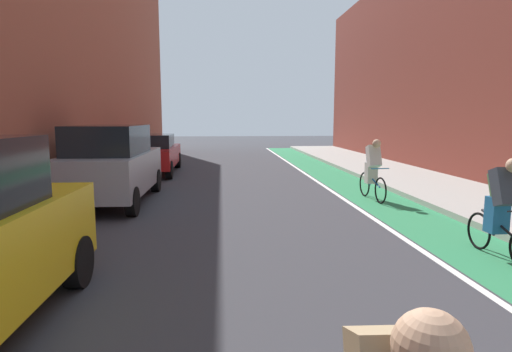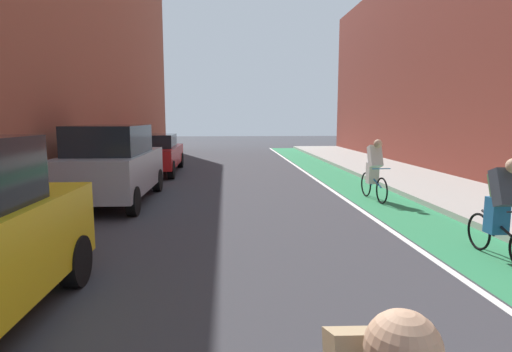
{
  "view_description": "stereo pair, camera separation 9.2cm",
  "coord_description": "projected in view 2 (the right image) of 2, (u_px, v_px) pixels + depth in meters",
  "views": [
    {
      "loc": [
        -0.58,
        5.27,
        2.16
      ],
      "look_at": [
        0.13,
        13.79,
        0.98
      ],
      "focal_mm": 29.68,
      "sensor_mm": 36.0,
      "label": 1
    },
    {
      "loc": [
        -0.49,
        5.26,
        2.16
      ],
      "look_at": [
        0.13,
        13.79,
        0.98
      ],
      "focal_mm": 29.68,
      "sensor_mm": 36.0,
      "label": 2
    }
  ],
  "objects": [
    {
      "name": "cyclist_far",
      "position": [
        374.0,
        168.0,
        11.15
      ],
      "size": [
        0.48,
        1.72,
        1.62
      ],
      "color": "black",
      "rests_on": "ground"
    },
    {
      "name": "ground_plane",
      "position": [
        247.0,
        212.0,
        9.74
      ],
      "size": [
        82.64,
        82.64,
        0.0
      ],
      "primitive_type": "plane",
      "color": "#38383D"
    },
    {
      "name": "parked_sedan_red",
      "position": [
        153.0,
        153.0,
        16.59
      ],
      "size": [
        2.06,
        4.64,
        1.53
      ],
      "color": "red",
      "rests_on": "ground"
    },
    {
      "name": "cyclist_trailing",
      "position": [
        501.0,
        206.0,
        6.38
      ],
      "size": [
        0.48,
        1.66,
        1.59
      ],
      "color": "black",
      "rests_on": "ground"
    },
    {
      "name": "bike_lane_paint",
      "position": [
        370.0,
        195.0,
        11.97
      ],
      "size": [
        1.6,
        37.56,
        0.0
      ],
      "primitive_type": "cube",
      "color": "#2D8451",
      "rests_on": "ground"
    },
    {
      "name": "building_facade_right",
      "position": [
        510.0,
        45.0,
        13.7
      ],
      "size": [
        2.4,
        33.56,
        8.99
      ],
      "primitive_type": "cube",
      "color": "brown",
      "rests_on": "ground"
    },
    {
      "name": "sidewalk_right",
      "position": [
        452.0,
        191.0,
        12.13
      ],
      "size": [
        3.17,
        37.56,
        0.14
      ],
      "primitive_type": "cube",
      "color": "#A8A59E",
      "rests_on": "ground"
    },
    {
      "name": "lane_divider_stripe",
      "position": [
        339.0,
        195.0,
        11.9
      ],
      "size": [
        0.12,
        37.56,
        0.0
      ],
      "primitive_type": "cube",
      "color": "white",
      "rests_on": "ground"
    },
    {
      "name": "parked_suv_silver",
      "position": [
        113.0,
        163.0,
        10.73
      ],
      "size": [
        1.89,
        4.29,
        1.98
      ],
      "color": "#9EA0A8",
      "rests_on": "ground"
    }
  ]
}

